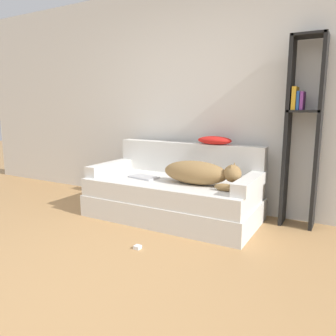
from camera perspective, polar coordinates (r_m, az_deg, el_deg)
ground_plane at (r=2.46m, az=-16.08°, el=-20.04°), size 20.00×20.00×0.00m
wall_back at (r=4.07m, az=7.11°, el=12.05°), size 8.12×0.06×2.70m
couch at (r=3.71m, az=0.73°, el=-5.43°), size 1.90×0.95×0.44m
couch_backrest at (r=3.98m, az=3.54°, el=1.69°), size 1.86×0.15×0.38m
couch_arm_left at (r=4.12m, az=-10.00°, el=0.08°), size 0.15×0.76×0.12m
couch_arm_right at (r=3.32m, az=14.05°, el=-2.60°), size 0.15×0.76×0.12m
dog at (r=3.43m, az=5.47°, el=-0.85°), size 0.85×0.32×0.26m
laptop at (r=3.76m, az=-4.24°, el=-1.61°), size 0.36×0.25×0.02m
throw_pillow at (r=3.80m, az=8.11°, el=4.79°), size 0.40×0.19×0.10m
bookshelf at (r=3.61m, az=22.41°, el=6.78°), size 0.33×0.26×1.93m
power_adapter at (r=2.99m, az=-5.32°, el=-13.56°), size 0.06×0.06×0.03m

